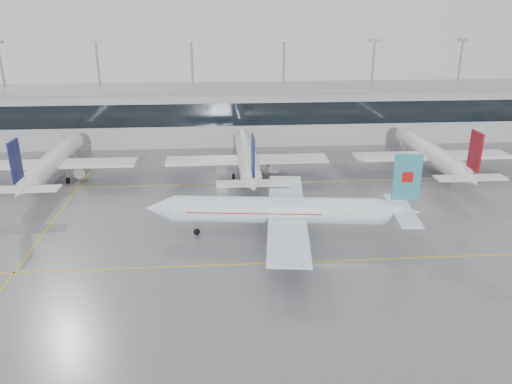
{
  "coord_description": "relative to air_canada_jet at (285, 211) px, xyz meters",
  "views": [
    {
      "loc": [
        -5.07,
        -54.55,
        29.85
      ],
      "look_at": [
        0.0,
        12.0,
        5.0
      ],
      "focal_mm": 35.0,
      "sensor_mm": 36.0,
      "label": 1
    }
  ],
  "objects": [
    {
      "name": "ground",
      "position": [
        -3.64,
        -7.57,
        -3.81
      ],
      "size": [
        320.0,
        320.0,
        0.0
      ],
      "primitive_type": "plane",
      "color": "slate",
      "rests_on": "ground"
    },
    {
      "name": "taxi_line_main",
      "position": [
        -3.64,
        -7.57,
        -3.8
      ],
      "size": [
        120.0,
        0.25,
        0.01
      ],
      "primitive_type": "cube",
      "color": "gold",
      "rests_on": "ground"
    },
    {
      "name": "taxi_line_north",
      "position": [
        -3.64,
        22.43,
        -3.8
      ],
      "size": [
        120.0,
        0.25,
        0.01
      ],
      "primitive_type": "cube",
      "color": "gold",
      "rests_on": "ground"
    },
    {
      "name": "taxi_line_cross",
      "position": [
        -33.64,
        7.43,
        -3.8
      ],
      "size": [
        0.25,
        60.0,
        0.01
      ],
      "primitive_type": "cube",
      "color": "gold",
      "rests_on": "ground"
    },
    {
      "name": "terminal",
      "position": [
        -3.64,
        54.43,
        2.19
      ],
      "size": [
        180.0,
        15.0,
        12.0
      ],
      "primitive_type": "cube",
      "color": "#A1A1A5",
      "rests_on": "ground"
    },
    {
      "name": "terminal_glass",
      "position": [
        -3.64,
        46.88,
        3.69
      ],
      "size": [
        180.0,
        0.2,
        5.0
      ],
      "primitive_type": "cube",
      "color": "black",
      "rests_on": "ground"
    },
    {
      "name": "terminal_roof",
      "position": [
        -3.64,
        54.43,
        8.39
      ],
      "size": [
        182.0,
        16.0,
        0.4
      ],
      "primitive_type": "cube",
      "color": "gray",
      "rests_on": "ground"
    },
    {
      "name": "light_masts",
      "position": [
        -3.64,
        60.43,
        9.54
      ],
      "size": [
        156.4,
        1.0,
        22.6
      ],
      "color": "gray",
      "rests_on": "ground"
    },
    {
      "name": "air_canada_jet",
      "position": [
        0.0,
        0.0,
        0.0
      ],
      "size": [
        37.7,
        30.63,
        11.96
      ],
      "rotation": [
        0.0,
        0.0,
        3.03
      ],
      "color": "white",
      "rests_on": "ground"
    },
    {
      "name": "parked_jet_b",
      "position": [
        -38.64,
        26.12,
        -0.1
      ],
      "size": [
        29.64,
        36.96,
        11.72
      ],
      "rotation": [
        0.0,
        0.0,
        1.57
      ],
      "color": "white",
      "rests_on": "ground"
    },
    {
      "name": "parked_jet_c",
      "position": [
        -3.64,
        26.12,
        -0.1
      ],
      "size": [
        29.64,
        36.96,
        11.72
      ],
      "rotation": [
        0.0,
        0.0,
        1.57
      ],
      "color": "white",
      "rests_on": "ground"
    },
    {
      "name": "parked_jet_d",
      "position": [
        31.36,
        26.12,
        -0.1
      ],
      "size": [
        29.64,
        36.96,
        11.72
      ],
      "rotation": [
        0.0,
        0.0,
        1.57
      ],
      "color": "white",
      "rests_on": "ground"
    }
  ]
}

